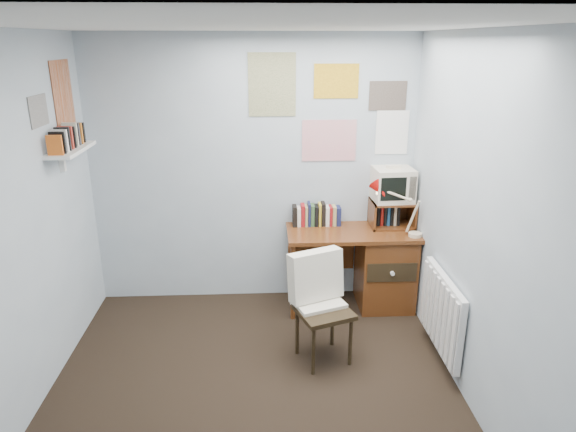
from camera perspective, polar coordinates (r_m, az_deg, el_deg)
The scene contains 14 objects.
ground at distance 3.79m, azimuth -3.76°, elevation -20.89°, with size 3.50×3.50×0.00m, color black.
back_wall at distance 4.80m, azimuth -3.85°, elevation 4.77°, with size 3.00×0.02×2.50m, color #AFBCC8.
right_wall at distance 3.44m, azimuth 21.60°, elevation -2.40°, with size 0.02×3.50×2.50m, color #AFBCC8.
ceiling at distance 2.91m, azimuth -4.89°, elevation 20.37°, with size 3.00×3.50×0.02m, color white.
desk at distance 4.95m, azimuth 10.08°, elevation -5.42°, with size 1.20×0.55×0.76m.
desk_chair at distance 4.07m, azimuth 4.02°, elevation -10.59°, with size 0.43×0.41×0.85m, color black.
desk_lamp at distance 4.66m, azimuth 14.15°, elevation 0.31°, with size 0.31×0.26×0.44m, color red.
tv_riser at distance 4.91m, azimuth 11.47°, elevation 0.28°, with size 0.40×0.30×0.25m, color brown.
crt_tv at distance 4.84m, azimuth 11.55°, elevation 3.64°, with size 0.35×0.33×0.33m, color beige.
book_row at distance 4.86m, azimuth 4.04°, elevation 0.26°, with size 0.60×0.14×0.22m, color brown.
radiator at distance 4.23m, azimuth 16.73°, elevation -10.23°, with size 0.09×0.80×0.60m, color white.
wall_shelf at distance 4.35m, azimuth -22.98°, elevation 6.80°, with size 0.20×0.62×0.24m, color white.
posters_back at distance 4.73m, azimuth 4.69°, elevation 11.93°, with size 1.20×0.01×0.90m, color white.
posters_left at distance 4.33m, azimuth -24.83°, elevation 11.64°, with size 0.01×0.70×0.60m, color white.
Camera 1 is at (0.08, -2.91, 2.43)m, focal length 32.00 mm.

